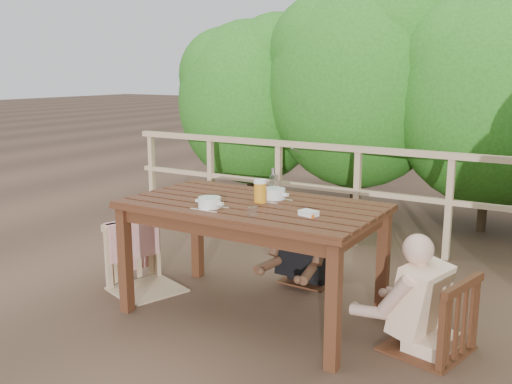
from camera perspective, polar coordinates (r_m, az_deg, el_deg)
The scene contains 15 objects.
ground at distance 4.26m, azimuth -0.36°, elevation -12.04°, with size 60.00×60.00×0.00m, color brown.
table at distance 4.11m, azimuth -0.36°, elevation -6.83°, with size 1.77×0.99×0.82m, color #402113.
chair_left at distance 4.61m, azimuth -11.04°, elevation -3.68°, with size 0.51×0.51×1.02m, color tan.
chair_far at distance 4.78m, azimuth 5.49°, elevation -4.07°, with size 0.42×0.42×0.83m, color #402113.
chair_right at distance 3.74m, azimuth 17.02°, elevation -8.12°, with size 0.48×0.48×0.97m, color #402113.
woman at distance 4.76m, azimuth 5.64°, elevation -2.03°, with size 0.47×0.58×1.18m, color black, non-canonical shape.
diner_right at distance 3.69m, azimuth 17.59°, elevation -6.39°, with size 0.49×0.60×1.21m, color beige, non-canonical shape.
railing at distance 5.83m, azimuth 10.01°, elevation -0.41°, with size 5.60×0.10×1.01m, color tan.
hedge_row at distance 6.72m, azimuth 17.56°, elevation 12.83°, with size 6.60×1.60×3.80m, color #256319, non-canonical shape.
soup_near at distance 3.86m, azimuth -4.64°, elevation -1.15°, with size 0.26×0.26×0.09m, color silver.
soup_far at distance 4.11m, azimuth 1.79°, elevation -0.26°, with size 0.28×0.28×0.09m, color white.
beer_glass at distance 3.99m, azimuth 0.42°, elevation -0.03°, with size 0.09×0.09×0.18m, color orange.
bottle at distance 4.11m, azimuth 1.72°, elevation 0.76°, with size 0.06×0.06×0.24m, color silver.
tumbler at distance 3.63m, azimuth -0.34°, elevation -2.05°, with size 0.07×0.07×0.08m, color silver.
butter_tub at distance 3.65m, azimuth 5.27°, elevation -2.23°, with size 0.12×0.08×0.05m, color white.
Camera 1 is at (2.05, -3.32, 1.73)m, focal length 40.18 mm.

